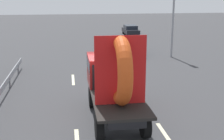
# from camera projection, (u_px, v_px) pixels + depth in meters

# --- Properties ---
(ground_plane) EXTENTS (120.00, 120.00, 0.00)m
(ground_plane) POSITION_uv_depth(u_px,v_px,m) (108.00, 111.00, 13.77)
(ground_plane) COLOR #38383A
(flatbed_truck) EXTENTS (2.02, 5.38, 3.74)m
(flatbed_truck) POSITION_uv_depth(u_px,v_px,m) (114.00, 77.00, 12.91)
(flatbed_truck) COLOR black
(flatbed_truck) RESTS_ON ground_plane
(distant_sedan) EXTENTS (1.79, 4.17, 1.36)m
(distant_sedan) POSITION_uv_depth(u_px,v_px,m) (129.00, 45.00, 26.44)
(distant_sedan) COLOR black
(distant_sedan) RESTS_ON ground_plane
(traffic_light) EXTENTS (0.42, 0.36, 6.08)m
(traffic_light) POSITION_uv_depth(u_px,v_px,m) (174.00, 8.00, 24.14)
(traffic_light) COLOR gray
(traffic_light) RESTS_ON ground_plane
(guardrail) EXTENTS (0.10, 12.33, 0.71)m
(guardrail) POSITION_uv_depth(u_px,v_px,m) (4.00, 87.00, 15.60)
(guardrail) COLOR gray
(guardrail) RESTS_ON ground_plane
(lane_dash_left_far) EXTENTS (0.16, 2.30, 0.01)m
(lane_dash_left_far) POSITION_uv_depth(u_px,v_px,m) (73.00, 80.00, 18.69)
(lane_dash_left_far) COLOR beige
(lane_dash_left_far) RESTS_ON ground_plane
(lane_dash_right_near) EXTENTS (0.16, 2.47, 0.01)m
(lane_dash_right_near) POSITION_uv_depth(u_px,v_px,m) (167.00, 137.00, 11.34)
(lane_dash_right_near) COLOR beige
(lane_dash_right_near) RESTS_ON ground_plane
(lane_dash_right_far) EXTENTS (0.16, 2.06, 0.01)m
(lane_dash_right_far) POSITION_uv_depth(u_px,v_px,m) (128.00, 80.00, 18.68)
(lane_dash_right_far) COLOR beige
(lane_dash_right_far) RESTS_ON ground_plane
(oncoming_car) EXTENTS (1.58, 3.69, 1.20)m
(oncoming_car) POSITION_uv_depth(u_px,v_px,m) (131.00, 30.00, 37.48)
(oncoming_car) COLOR black
(oncoming_car) RESTS_ON ground_plane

